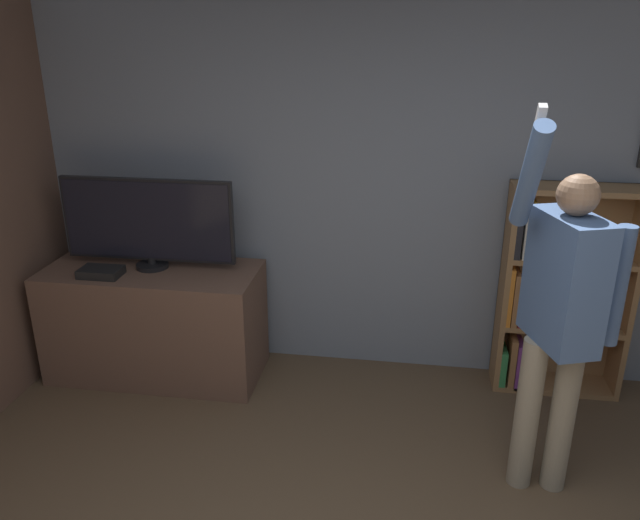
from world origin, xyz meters
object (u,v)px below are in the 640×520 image
object	(u,v)px
television	(148,222)
bookshelf	(552,292)
game_console	(101,272)
person	(561,310)

from	to	relation	value
television	bookshelf	size ratio (longest dim) A/B	0.83
television	game_console	distance (m)	0.46
person	bookshelf	bearing A→B (deg)	150.39
game_console	person	distance (m)	2.88
television	game_console	xyz separation A→B (m)	(-0.28, -0.20, -0.30)
game_console	person	xyz separation A→B (m)	(2.79, -0.66, 0.23)
television	bookshelf	xyz separation A→B (m)	(2.72, 0.20, -0.42)
television	bookshelf	distance (m)	2.76
television	game_console	bearing A→B (deg)	-144.53
television	bookshelf	bearing A→B (deg)	4.22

